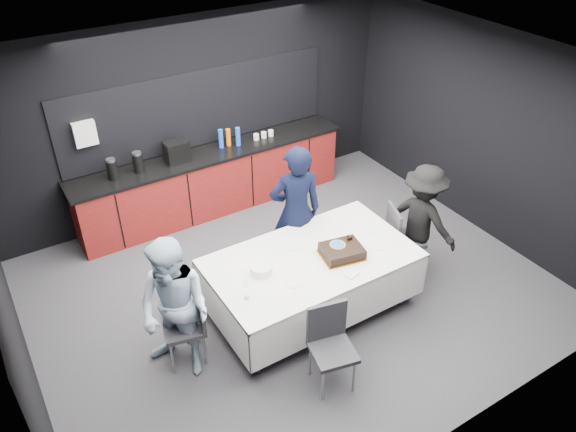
# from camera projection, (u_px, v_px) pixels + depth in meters

# --- Properties ---
(ground) EXTENTS (6.00, 6.00, 0.00)m
(ground) POSITION_uv_depth(u_px,v_px,m) (292.00, 289.00, 6.99)
(ground) COLOR #3F3F43
(ground) RESTS_ON ground
(room_shell) EXTENTS (6.04, 5.04, 2.82)m
(room_shell) POSITION_uv_depth(u_px,v_px,m) (293.00, 158.00, 5.95)
(room_shell) COLOR white
(room_shell) RESTS_ON ground
(kitchenette) EXTENTS (4.10, 0.64, 2.05)m
(kitchenette) POSITION_uv_depth(u_px,v_px,m) (211.00, 176.00, 8.24)
(kitchenette) COLOR maroon
(kitchenette) RESTS_ON ground
(party_table) EXTENTS (2.32, 1.32, 0.78)m
(party_table) POSITION_uv_depth(u_px,v_px,m) (311.00, 267.00, 6.35)
(party_table) COLOR #99999E
(party_table) RESTS_ON ground
(cake_assembly) EXTENTS (0.54, 0.47, 0.16)m
(cake_assembly) POSITION_uv_depth(u_px,v_px,m) (342.00, 251.00, 6.27)
(cake_assembly) COLOR gold
(cake_assembly) RESTS_ON party_table
(plate_stack) EXTENTS (0.24, 0.24, 0.10)m
(plate_stack) POSITION_uv_depth(u_px,v_px,m) (261.00, 269.00, 6.02)
(plate_stack) COLOR white
(plate_stack) RESTS_ON party_table
(loose_plate_near) EXTENTS (0.21, 0.21, 0.01)m
(loose_plate_near) POSITION_uv_depth(u_px,v_px,m) (294.00, 282.00, 5.92)
(loose_plate_near) COLOR white
(loose_plate_near) RESTS_ON party_table
(loose_plate_right_a) EXTENTS (0.21, 0.21, 0.01)m
(loose_plate_right_a) POSITION_uv_depth(u_px,v_px,m) (366.00, 230.00, 6.70)
(loose_plate_right_a) COLOR white
(loose_plate_right_a) RESTS_ON party_table
(loose_plate_right_b) EXTENTS (0.22, 0.22, 0.01)m
(loose_plate_right_b) POSITION_uv_depth(u_px,v_px,m) (378.00, 245.00, 6.46)
(loose_plate_right_b) COLOR white
(loose_plate_right_b) RESTS_ON party_table
(loose_plate_far) EXTENTS (0.22, 0.22, 0.01)m
(loose_plate_far) POSITION_uv_depth(u_px,v_px,m) (295.00, 245.00, 6.46)
(loose_plate_far) COLOR white
(loose_plate_far) RESTS_ON party_table
(fork_pile) EXTENTS (0.18, 0.14, 0.02)m
(fork_pile) POSITION_uv_depth(u_px,v_px,m) (352.00, 274.00, 6.02)
(fork_pile) COLOR white
(fork_pile) RESTS_ON party_table
(champagne_flute) EXTENTS (0.06, 0.06, 0.22)m
(champagne_flute) POSITION_uv_depth(u_px,v_px,m) (246.00, 286.00, 5.63)
(champagne_flute) COLOR white
(champagne_flute) RESTS_ON party_table
(chair_left) EXTENTS (0.50, 0.50, 0.92)m
(chair_left) POSITION_uv_depth(u_px,v_px,m) (190.00, 319.00, 5.82)
(chair_left) COLOR #2E2E33
(chair_left) RESTS_ON ground
(chair_right) EXTENTS (0.54, 0.54, 0.92)m
(chair_right) POSITION_uv_depth(u_px,v_px,m) (400.00, 234.00, 7.05)
(chair_right) COLOR #2E2E33
(chair_right) RESTS_ON ground
(chair_near) EXTENTS (0.50, 0.50, 0.92)m
(chair_near) POSITION_uv_depth(u_px,v_px,m) (330.00, 340.00, 5.57)
(chair_near) COLOR #2E2E33
(chair_near) RESTS_ON ground
(person_center) EXTENTS (0.74, 0.59, 1.78)m
(person_center) POSITION_uv_depth(u_px,v_px,m) (296.00, 212.00, 6.82)
(person_center) COLOR black
(person_center) RESTS_ON ground
(person_left) EXTENTS (0.94, 1.00, 1.63)m
(person_left) POSITION_uv_depth(u_px,v_px,m) (175.00, 310.00, 5.53)
(person_left) COLOR silver
(person_left) RESTS_ON ground
(person_right) EXTENTS (0.79, 1.07, 1.47)m
(person_right) POSITION_uv_depth(u_px,v_px,m) (422.00, 219.00, 6.97)
(person_right) COLOR black
(person_right) RESTS_ON ground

